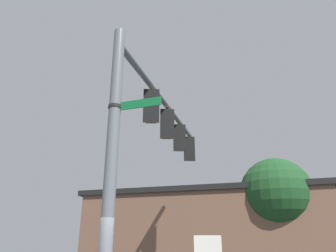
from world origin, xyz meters
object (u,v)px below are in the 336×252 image
(traffic_light_arm_end, at_px, (189,150))
(street_name_sign, at_px, (126,106))
(traffic_light_mid_outer, at_px, (179,139))
(traffic_light_nearest_pole, at_px, (151,108))
(traffic_light_mid_inner, at_px, (167,125))

(traffic_light_arm_end, height_order, street_name_sign, traffic_light_arm_end)
(traffic_light_arm_end, bearing_deg, street_name_sign, -108.50)
(traffic_light_mid_outer, bearing_deg, traffic_light_nearest_pole, -110.84)
(traffic_light_mid_outer, xyz_separation_m, traffic_light_arm_end, (0.62, 1.63, 0.00))
(traffic_light_mid_inner, relative_size, street_name_sign, 0.98)
(traffic_light_mid_inner, distance_m, street_name_sign, 4.47)
(traffic_light_mid_outer, bearing_deg, traffic_light_mid_inner, -110.84)
(traffic_light_arm_end, relative_size, street_name_sign, 0.98)
(traffic_light_mid_outer, relative_size, street_name_sign, 0.98)
(traffic_light_mid_outer, relative_size, traffic_light_arm_end, 1.00)
(traffic_light_mid_inner, xyz_separation_m, traffic_light_mid_outer, (0.62, 1.63, 0.00))
(traffic_light_mid_inner, distance_m, traffic_light_arm_end, 3.48)
(traffic_light_mid_inner, xyz_separation_m, street_name_sign, (-1.24, -4.15, -1.10))
(traffic_light_nearest_pole, relative_size, street_name_sign, 0.98)
(traffic_light_mid_inner, bearing_deg, traffic_light_mid_outer, 69.16)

